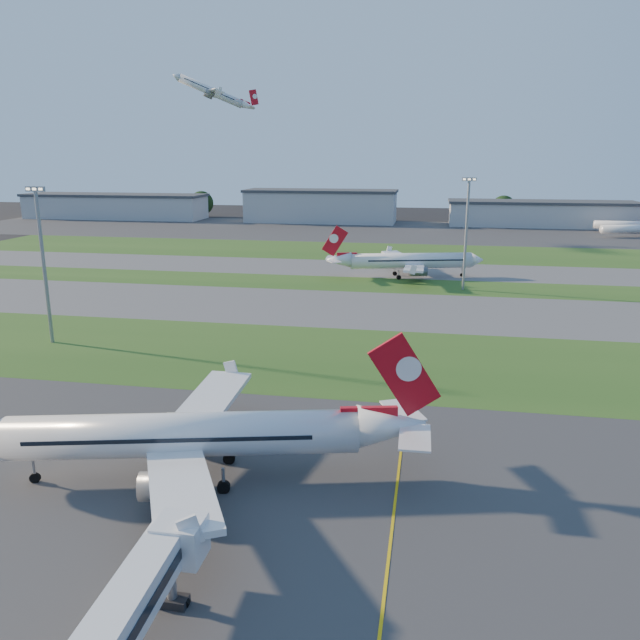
% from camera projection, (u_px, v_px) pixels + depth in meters
% --- Properties ---
extents(ground, '(700.00, 700.00, 0.00)m').
position_uv_depth(ground, '(318.00, 580.00, 46.24)').
color(ground, black).
rests_on(ground, ground).
extents(apron_near, '(300.00, 70.00, 0.01)m').
position_uv_depth(apron_near, '(318.00, 580.00, 46.24)').
color(apron_near, '#333335').
rests_on(apron_near, ground).
extents(grass_strip_a, '(300.00, 34.00, 0.01)m').
position_uv_depth(grass_strip_a, '(378.00, 361.00, 95.74)').
color(grass_strip_a, '#274E1A').
rests_on(grass_strip_a, ground).
extents(taxiway_a, '(300.00, 32.00, 0.01)m').
position_uv_depth(taxiway_a, '(392.00, 310.00, 127.16)').
color(taxiway_a, '#515154').
rests_on(taxiway_a, ground).
extents(grass_strip_b, '(300.00, 18.00, 0.01)m').
position_uv_depth(grass_strip_b, '(399.00, 286.00, 150.96)').
color(grass_strip_b, '#274E1A').
rests_on(grass_strip_b, ground).
extents(taxiway_b, '(300.00, 26.00, 0.01)m').
position_uv_depth(taxiway_b, '(403.00, 270.00, 171.90)').
color(taxiway_b, '#515154').
rests_on(taxiway_b, ground).
extents(grass_strip_c, '(300.00, 40.00, 0.01)m').
position_uv_depth(grass_strip_c, '(408.00, 252.00, 203.31)').
color(grass_strip_c, '#274E1A').
rests_on(grass_strip_c, ground).
extents(apron_far, '(400.00, 80.00, 0.01)m').
position_uv_depth(apron_far, '(414.00, 231.00, 260.43)').
color(apron_far, '#333335').
rests_on(apron_far, ground).
extents(yellow_line, '(0.25, 60.00, 0.02)m').
position_uv_depth(yellow_line, '(385.00, 588.00, 45.39)').
color(yellow_line, gold).
rests_on(yellow_line, ground).
extents(airliner_parked, '(40.76, 34.18, 12.91)m').
position_uv_depth(airliner_parked, '(188.00, 436.00, 59.60)').
color(airliner_parked, white).
rests_on(airliner_parked, ground).
extents(airliner_taxiing, '(38.06, 31.90, 12.09)m').
position_uv_depth(airliner_taxiing, '(410.00, 261.00, 160.38)').
color(airliner_taxiing, white).
rests_on(airliner_taxiing, ground).
extents(airliner_departing, '(29.66, 25.25, 9.89)m').
position_uv_depth(airliner_departing, '(212.00, 92.00, 243.11)').
color(airliner_departing, white).
extents(mini_jet_near, '(27.78, 10.91, 9.48)m').
position_uv_depth(mini_jet_near, '(633.00, 229.00, 241.04)').
color(mini_jet_near, white).
rests_on(mini_jet_near, ground).
extents(mini_jet_far, '(28.61, 3.50, 9.48)m').
position_uv_depth(mini_jet_far, '(628.00, 225.00, 254.73)').
color(mini_jet_far, white).
rests_on(mini_jet_far, ground).
extents(light_mast_west, '(3.20, 0.70, 25.80)m').
position_uv_depth(light_mast_west, '(43.00, 255.00, 101.33)').
color(light_mast_west, gray).
rests_on(light_mast_west, ground).
extents(light_mast_centre, '(3.20, 0.70, 25.80)m').
position_uv_depth(light_mast_centre, '(467.00, 227.00, 142.73)').
color(light_mast_centre, gray).
rests_on(light_mast_centre, ground).
extents(hangar_far_west, '(91.80, 23.00, 12.20)m').
position_uv_depth(hangar_far_west, '(115.00, 206.00, 312.95)').
color(hangar_far_west, '#A2A5AA').
rests_on(hangar_far_west, ground).
extents(hangar_west, '(71.40, 23.00, 15.20)m').
position_uv_depth(hangar_west, '(321.00, 206.00, 294.70)').
color(hangar_west, '#A2A5AA').
rests_on(hangar_west, ground).
extents(hangar_east, '(81.60, 23.00, 11.20)m').
position_uv_depth(hangar_east, '(541.00, 213.00, 278.20)').
color(hangar_east, '#A2A5AA').
rests_on(hangar_east, ground).
extents(tree_far_west, '(11.00, 11.00, 12.00)m').
position_uv_depth(tree_far_west, '(58.00, 203.00, 332.04)').
color(tree_far_west, black).
rests_on(tree_far_west, ground).
extents(tree_west, '(12.10, 12.10, 13.20)m').
position_uv_depth(tree_west, '(202.00, 203.00, 320.16)').
color(tree_west, black).
rests_on(tree_west, ground).
extents(tree_mid_west, '(9.90, 9.90, 10.80)m').
position_uv_depth(tree_mid_west, '(376.00, 209.00, 301.38)').
color(tree_mid_west, black).
rests_on(tree_mid_west, ground).
extents(tree_mid_east, '(11.55, 11.55, 12.60)m').
position_uv_depth(tree_mid_east, '(503.00, 208.00, 293.78)').
color(tree_mid_east, black).
rests_on(tree_mid_east, ground).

